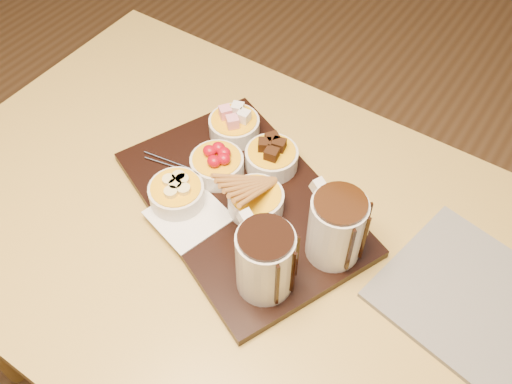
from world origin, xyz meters
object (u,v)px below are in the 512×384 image
Objects in this scene: pitcher_milk_chocolate at (336,229)px; serving_board at (242,202)px; newspaper at (484,307)px; dining_table at (236,254)px; bowl_strawberries at (217,166)px; pitcher_dark_chocolate at (265,261)px.

serving_board is at bearing -158.20° from pitcher_milk_chocolate.
newspaper is at bearing 29.08° from serving_board.
bowl_strawberries is at bearing 141.76° from dining_table.
pitcher_milk_chocolate is at bearing 21.80° from serving_board.
newspaper is at bearing 51.10° from pitcher_dark_chocolate.
pitcher_dark_chocolate is at bearing -141.22° from newspaper.
pitcher_dark_chocolate is 0.13m from pitcher_milk_chocolate.
newspaper is (0.43, 0.09, 0.10)m from dining_table.
dining_table is 3.80× the size of newspaper.
serving_board is 4.60× the size of bowl_strawberries.
dining_table is 0.23m from pitcher_dark_chocolate.
dining_table is at bearing -144.36° from pitcher_milk_chocolate.
bowl_strawberries is 0.79× the size of pitcher_dark_chocolate.
dining_table is 2.61× the size of serving_board.
serving_board is 0.19m from pitcher_dark_chocolate.
pitcher_milk_chocolate reaches higher than serving_board.
dining_table is 12.00× the size of bowl_strawberries.
pitcher_dark_chocolate and pitcher_milk_chocolate have the same top height.
bowl_strawberries is 0.79× the size of pitcher_milk_chocolate.
dining_table is at bearing -38.24° from bowl_strawberries.
pitcher_milk_chocolate reaches higher than dining_table.
dining_table is 0.25m from pitcher_milk_chocolate.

